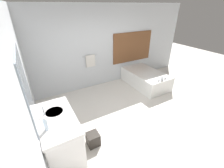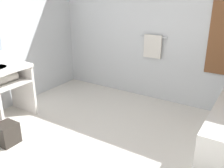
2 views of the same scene
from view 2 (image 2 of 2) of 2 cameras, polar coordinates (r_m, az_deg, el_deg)
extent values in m
plane|color=silver|center=(3.00, -3.73, -18.71)|extent=(16.00, 16.00, 0.00)
cube|color=silver|center=(4.35, 13.69, 12.85)|extent=(7.40, 0.06, 2.70)
cylinder|color=silver|center=(4.42, 9.45, 10.64)|extent=(0.50, 0.02, 0.02)
cube|color=silver|center=(4.45, 9.27, 8.47)|extent=(0.32, 0.04, 0.40)
cube|color=white|center=(4.33, -19.81, -0.79)|extent=(0.58, 0.04, 0.81)
cylinder|color=silver|center=(4.05, -22.98, 1.23)|extent=(0.13, 0.34, 0.13)
cube|color=#2D2823|center=(3.60, -22.87, -10.39)|extent=(0.25, 0.25, 0.28)
camera|label=1|loc=(3.54, -71.30, 19.84)|focal=24.00mm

